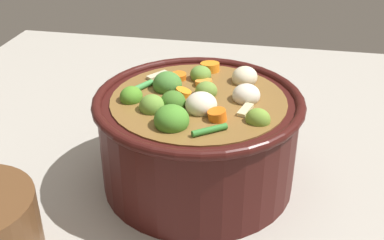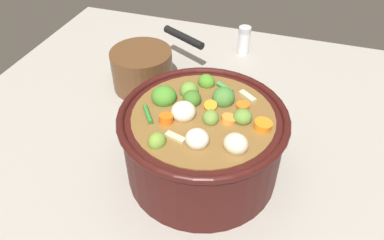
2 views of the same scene
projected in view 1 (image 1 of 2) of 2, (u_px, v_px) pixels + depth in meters
ground_plane at (198, 179)px, 0.68m from camera, size 1.10×1.10×0.00m
cooking_pot at (198, 137)px, 0.65m from camera, size 0.27×0.27×0.15m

